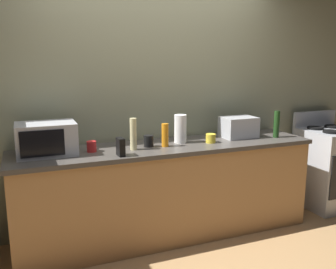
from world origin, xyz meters
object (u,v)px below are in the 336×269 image
(toaster_oven, at_px, (238,127))
(mug_yellow, at_px, (211,138))
(bottle_wine, at_px, (277,124))
(mug_red, at_px, (92,146))
(stove_range, at_px, (329,167))
(bottle_hand_soap, at_px, (133,134))
(microwave, at_px, (46,139))
(mug_black, at_px, (149,141))
(paper_towel_roll, at_px, (180,129))
(bottle_dish_soap, at_px, (165,135))
(cordless_phone, at_px, (121,147))

(toaster_oven, xyz_separation_m, mug_yellow, (-0.38, -0.12, -0.06))
(bottle_wine, xyz_separation_m, mug_red, (-1.86, 0.10, -0.09))
(bottle_wine, bearing_deg, stove_range, 5.98)
(toaster_oven, bearing_deg, bottle_hand_soap, -174.19)
(microwave, relative_size, bottle_hand_soap, 1.70)
(microwave, xyz_separation_m, mug_black, (0.88, -0.05, -0.08))
(mug_yellow, xyz_separation_m, mug_black, (-0.61, 0.06, 0.01))
(stove_range, distance_m, bottle_hand_soap, 2.42)
(bottle_wine, height_order, mug_black, bottle_wine)
(microwave, distance_m, mug_yellow, 1.50)
(bottle_wine, xyz_separation_m, mug_black, (-1.35, 0.09, -0.08))
(microwave, height_order, bottle_wine, bottle_wine)
(microwave, bearing_deg, toaster_oven, 0.37)
(microwave, relative_size, toaster_oven, 1.41)
(mug_red, bearing_deg, mug_black, -1.22)
(paper_towel_roll, xyz_separation_m, bottle_wine, (1.01, -0.14, 0.00))
(microwave, bearing_deg, stove_range, -0.90)
(bottle_dish_soap, xyz_separation_m, bottle_wine, (1.20, -0.04, 0.03))
(cordless_phone, height_order, mug_yellow, cordless_phone)
(stove_range, xyz_separation_m, bottle_hand_soap, (-2.35, -0.06, 0.58))
(paper_towel_roll, xyz_separation_m, mug_yellow, (0.27, -0.11, -0.09))
(stove_range, height_order, paper_towel_roll, paper_towel_roll)
(cordless_phone, distance_m, bottle_wine, 1.67)
(paper_towel_roll, bearing_deg, cordless_phone, -157.81)
(mug_red, bearing_deg, paper_towel_roll, 2.72)
(toaster_oven, bearing_deg, mug_yellow, -162.80)
(paper_towel_roll, height_order, cordless_phone, paper_towel_roll)
(stove_range, relative_size, microwave, 2.25)
(mug_red, bearing_deg, stove_range, -0.21)
(paper_towel_roll, relative_size, bottle_dish_soap, 1.27)
(paper_towel_roll, relative_size, mug_black, 2.52)
(toaster_oven, xyz_separation_m, cordless_phone, (-1.31, -0.28, -0.03))
(microwave, distance_m, mug_red, 0.38)
(paper_towel_roll, relative_size, mug_red, 2.90)
(bottle_hand_soap, distance_m, mug_yellow, 0.78)
(microwave, distance_m, cordless_phone, 0.63)
(bottle_hand_soap, bearing_deg, mug_yellow, -0.08)
(bottle_hand_soap, relative_size, bottle_wine, 1.03)
(toaster_oven, bearing_deg, mug_black, -176.45)
(paper_towel_roll, distance_m, mug_red, 0.86)
(bottle_wine, bearing_deg, paper_towel_roll, 172.18)
(cordless_phone, bearing_deg, bottle_dish_soap, 18.17)
(bottle_dish_soap, bearing_deg, stove_range, 1.23)
(mug_red, relative_size, mug_black, 0.87)
(stove_range, distance_m, mug_red, 2.75)
(bottle_wine, distance_m, mug_black, 1.35)
(cordless_phone, relative_size, mug_black, 1.40)
(bottle_wine, distance_m, mug_red, 1.87)
(microwave, relative_size, bottle_wine, 1.76)
(stove_range, height_order, toaster_oven, toaster_oven)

